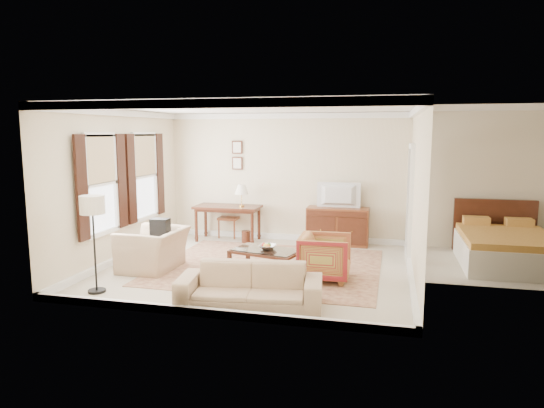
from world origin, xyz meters
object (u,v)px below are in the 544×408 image
at_px(writing_desk, 228,210).
at_px(club_armchair, 153,242).
at_px(tv, 338,187).
at_px(sideboard, 338,226).
at_px(coffee_table, 266,256).
at_px(striped_armchair, 325,255).
at_px(sofa, 250,279).

xyz_separation_m(writing_desk, club_armchair, (-0.55, -2.57, -0.20)).
bearing_deg(tv, club_armchair, 41.94).
height_order(sideboard, coffee_table, sideboard).
bearing_deg(writing_desk, sideboard, 4.15).
height_order(tv, club_armchair, tv).
bearing_deg(coffee_table, striped_armchair, 4.95).
distance_m(coffee_table, sofa, 1.42).
xyz_separation_m(tv, striped_armchair, (0.06, -2.61, -0.85)).
bearing_deg(writing_desk, tv, 3.69).
bearing_deg(coffee_table, sofa, -84.97).
relative_size(coffee_table, club_armchair, 1.12).
distance_m(tv, sofa, 4.29).
xyz_separation_m(sideboard, club_armchair, (-3.04, -2.75, 0.09)).
bearing_deg(club_armchair, coffee_table, 92.67).
bearing_deg(coffee_table, tv, 70.76).
height_order(writing_desk, sideboard, sideboard).
xyz_separation_m(writing_desk, sofa, (1.67, -3.96, -0.30)).
bearing_deg(sideboard, club_armchair, -137.85).
distance_m(striped_armchair, sofa, 1.74).
relative_size(writing_desk, sofa, 0.72).
relative_size(writing_desk, striped_armchair, 1.73).
xyz_separation_m(sideboard, coffee_table, (-0.94, -2.72, -0.04)).
relative_size(tv, coffee_table, 0.71).
bearing_deg(striped_armchair, sofa, 148.44).
distance_m(sideboard, coffee_table, 2.88).
xyz_separation_m(striped_armchair, club_armchair, (-3.10, -0.12, 0.07)).
distance_m(writing_desk, coffee_table, 2.99).
height_order(writing_desk, striped_armchair, striped_armchair).
distance_m(club_armchair, sofa, 2.62).
height_order(striped_armchair, sofa, striped_armchair).
xyz_separation_m(sideboard, sofa, (-0.82, -4.14, -0.01)).
height_order(sideboard, tv, tv).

